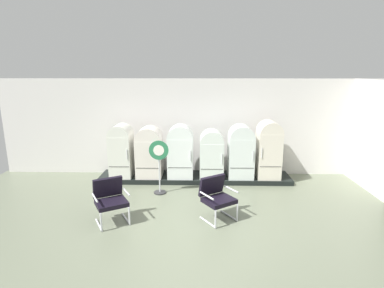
{
  "coord_description": "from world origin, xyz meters",
  "views": [
    {
      "loc": [
        0.11,
        -5.45,
        3.1
      ],
      "look_at": [
        -0.07,
        2.75,
        1.14
      ],
      "focal_mm": 28.56,
      "sensor_mm": 36.0,
      "label": 1
    }
  ],
  "objects_px": {
    "armchair_right": "(217,196)",
    "refrigerator_0": "(121,149)",
    "refrigerator_3": "(212,153)",
    "refrigerator_2": "(180,150)",
    "refrigerator_5": "(269,148)",
    "refrigerator_1": "(149,151)",
    "armchair_left": "(110,198)",
    "sign_stand": "(159,167)",
    "refrigerator_4": "(241,150)"
  },
  "relations": [
    {
      "from": "armchair_right",
      "to": "refrigerator_0",
      "type": "bearing_deg",
      "value": 138.18
    },
    {
      "from": "refrigerator_0",
      "to": "refrigerator_3",
      "type": "distance_m",
      "value": 2.58
    },
    {
      "from": "refrigerator_2",
      "to": "refrigerator_5",
      "type": "height_order",
      "value": "refrigerator_5"
    },
    {
      "from": "refrigerator_1",
      "to": "armchair_right",
      "type": "relative_size",
      "value": 1.56
    },
    {
      "from": "refrigerator_1",
      "to": "armchair_left",
      "type": "height_order",
      "value": "refrigerator_1"
    },
    {
      "from": "refrigerator_2",
      "to": "sign_stand",
      "type": "xyz_separation_m",
      "value": [
        -0.49,
        -0.91,
        -0.21
      ]
    },
    {
      "from": "armchair_left",
      "to": "sign_stand",
      "type": "xyz_separation_m",
      "value": [
        0.83,
        1.54,
        0.19
      ]
    },
    {
      "from": "refrigerator_4",
      "to": "armchair_left",
      "type": "relative_size",
      "value": 1.63
    },
    {
      "from": "refrigerator_3",
      "to": "armchair_right",
      "type": "distance_m",
      "value": 2.33
    },
    {
      "from": "refrigerator_3",
      "to": "armchair_left",
      "type": "bearing_deg",
      "value": -131.58
    },
    {
      "from": "refrigerator_2",
      "to": "armchair_left",
      "type": "height_order",
      "value": "refrigerator_2"
    },
    {
      "from": "refrigerator_5",
      "to": "refrigerator_3",
      "type": "bearing_deg",
      "value": -179.39
    },
    {
      "from": "refrigerator_0",
      "to": "refrigerator_4",
      "type": "relative_size",
      "value": 1.0
    },
    {
      "from": "refrigerator_3",
      "to": "refrigerator_4",
      "type": "height_order",
      "value": "refrigerator_4"
    },
    {
      "from": "armchair_right",
      "to": "sign_stand",
      "type": "relative_size",
      "value": 0.66
    },
    {
      "from": "refrigerator_4",
      "to": "sign_stand",
      "type": "distance_m",
      "value": 2.41
    },
    {
      "from": "refrigerator_2",
      "to": "refrigerator_4",
      "type": "bearing_deg",
      "value": 1.35
    },
    {
      "from": "refrigerator_2",
      "to": "refrigerator_4",
      "type": "xyz_separation_m",
      "value": [
        1.71,
        0.04,
        -0.0
      ]
    },
    {
      "from": "refrigerator_0",
      "to": "armchair_right",
      "type": "distance_m",
      "value": 3.51
    },
    {
      "from": "refrigerator_5",
      "to": "refrigerator_2",
      "type": "bearing_deg",
      "value": -178.83
    },
    {
      "from": "armchair_left",
      "to": "armchair_right",
      "type": "bearing_deg",
      "value": 4.62
    },
    {
      "from": "refrigerator_3",
      "to": "armchair_left",
      "type": "height_order",
      "value": "refrigerator_3"
    },
    {
      "from": "refrigerator_0",
      "to": "refrigerator_2",
      "type": "distance_m",
      "value": 1.7
    },
    {
      "from": "sign_stand",
      "to": "refrigerator_0",
      "type": "bearing_deg",
      "value": 141.34
    },
    {
      "from": "refrigerator_5",
      "to": "armchair_left",
      "type": "xyz_separation_m",
      "value": [
        -3.82,
        -2.5,
        -0.47
      ]
    },
    {
      "from": "refrigerator_3",
      "to": "refrigerator_5",
      "type": "bearing_deg",
      "value": 0.61
    },
    {
      "from": "refrigerator_1",
      "to": "refrigerator_3",
      "type": "relative_size",
      "value": 1.06
    },
    {
      "from": "refrigerator_0",
      "to": "refrigerator_1",
      "type": "xyz_separation_m",
      "value": [
        0.8,
        -0.01,
        -0.04
      ]
    },
    {
      "from": "refrigerator_1",
      "to": "sign_stand",
      "type": "height_order",
      "value": "refrigerator_1"
    },
    {
      "from": "refrigerator_2",
      "to": "refrigerator_5",
      "type": "relative_size",
      "value": 0.93
    },
    {
      "from": "armchair_left",
      "to": "refrigerator_0",
      "type": "bearing_deg",
      "value": 98.47
    },
    {
      "from": "refrigerator_5",
      "to": "armchair_left",
      "type": "relative_size",
      "value": 1.75
    },
    {
      "from": "refrigerator_2",
      "to": "refrigerator_3",
      "type": "height_order",
      "value": "refrigerator_2"
    },
    {
      "from": "refrigerator_2",
      "to": "refrigerator_4",
      "type": "distance_m",
      "value": 1.71
    },
    {
      "from": "refrigerator_2",
      "to": "refrigerator_0",
      "type": "bearing_deg",
      "value": 178.17
    },
    {
      "from": "refrigerator_1",
      "to": "refrigerator_4",
      "type": "distance_m",
      "value": 2.61
    },
    {
      "from": "refrigerator_1",
      "to": "armchair_left",
      "type": "xyz_separation_m",
      "value": [
        -0.43,
        -2.5,
        -0.37
      ]
    },
    {
      "from": "refrigerator_3",
      "to": "armchair_left",
      "type": "relative_size",
      "value": 1.47
    },
    {
      "from": "refrigerator_2",
      "to": "sign_stand",
      "type": "height_order",
      "value": "refrigerator_2"
    },
    {
      "from": "refrigerator_1",
      "to": "armchair_right",
      "type": "height_order",
      "value": "refrigerator_1"
    },
    {
      "from": "refrigerator_3",
      "to": "armchair_right",
      "type": "bearing_deg",
      "value": -89.47
    },
    {
      "from": "armchair_left",
      "to": "armchair_right",
      "type": "distance_m",
      "value": 2.23
    },
    {
      "from": "refrigerator_0",
      "to": "armchair_left",
      "type": "distance_m",
      "value": 2.57
    },
    {
      "from": "refrigerator_3",
      "to": "refrigerator_5",
      "type": "xyz_separation_m",
      "value": [
        1.61,
        0.02,
        0.15
      ]
    },
    {
      "from": "armchair_left",
      "to": "armchair_right",
      "type": "relative_size",
      "value": 1.0
    },
    {
      "from": "refrigerator_2",
      "to": "armchair_left",
      "type": "bearing_deg",
      "value": -118.32
    },
    {
      "from": "refrigerator_2",
      "to": "refrigerator_3",
      "type": "relative_size",
      "value": 1.11
    },
    {
      "from": "refrigerator_2",
      "to": "armchair_left",
      "type": "distance_m",
      "value": 2.82
    },
    {
      "from": "refrigerator_2",
      "to": "refrigerator_3",
      "type": "distance_m",
      "value": 0.89
    },
    {
      "from": "refrigerator_5",
      "to": "armchair_left",
      "type": "height_order",
      "value": "refrigerator_5"
    }
  ]
}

